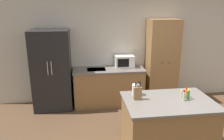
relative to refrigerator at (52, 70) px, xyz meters
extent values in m
cube|color=beige|center=(2.14, 0.37, 0.37)|extent=(7.20, 0.06, 2.60)
cube|color=black|center=(0.00, 0.00, 0.00)|extent=(0.87, 0.67, 1.86)
cylinder|color=silver|center=(-0.04, -0.35, 0.15)|extent=(0.02, 0.02, 0.30)
cylinder|color=silver|center=(0.04, -0.35, 0.15)|extent=(0.02, 0.02, 0.30)
cube|color=olive|center=(1.33, 0.03, -0.49)|extent=(1.68, 0.61, 0.87)
cube|color=slate|center=(1.33, 0.03, -0.04)|extent=(1.72, 0.65, 0.03)
cube|color=#9EA0A3|center=(1.03, 0.03, -0.03)|extent=(0.44, 0.34, 0.01)
cube|color=olive|center=(2.66, 0.07, 0.11)|extent=(0.73, 0.54, 2.07)
sphere|color=black|center=(2.57, -0.22, 0.15)|extent=(0.02, 0.02, 0.02)
sphere|color=black|center=(2.75, -0.22, 0.15)|extent=(0.02, 0.02, 0.02)
cube|color=olive|center=(2.05, -1.97, -0.48)|extent=(1.35, 0.90, 0.90)
cube|color=slate|center=(2.05, -1.97, -0.02)|extent=(1.41, 0.96, 0.03)
cube|color=white|center=(1.73, 0.15, 0.12)|extent=(0.46, 0.32, 0.29)
cube|color=black|center=(1.68, -0.01, 0.12)|extent=(0.28, 0.01, 0.20)
cube|color=olive|center=(1.57, -1.87, 0.11)|extent=(0.12, 0.06, 0.21)
cylinder|color=black|center=(1.53, -1.86, 0.25)|extent=(0.02, 0.02, 0.08)
cylinder|color=black|center=(1.56, -1.87, 0.25)|extent=(0.02, 0.02, 0.06)
cylinder|color=black|center=(1.58, -1.88, 0.27)|extent=(0.02, 0.02, 0.10)
cylinder|color=black|center=(1.60, -1.86, 0.25)|extent=(0.02, 0.02, 0.08)
cylinder|color=beige|center=(2.28, -2.01, 0.07)|extent=(0.04, 0.04, 0.15)
cylinder|color=red|center=(2.28, -2.01, 0.16)|extent=(0.03, 0.03, 0.03)
cylinder|color=#337033|center=(2.37, -1.97, 0.07)|extent=(0.04, 0.04, 0.14)
cylinder|color=#E5DB4C|center=(2.37, -1.97, 0.16)|extent=(0.03, 0.03, 0.03)
cylinder|color=beige|center=(2.29, -1.90, 0.06)|extent=(0.04, 0.04, 0.12)
cylinder|color=#E5DB4C|center=(2.29, -1.90, 0.13)|extent=(0.03, 0.03, 0.03)
cylinder|color=orange|center=(2.38, -1.88, 0.07)|extent=(0.04, 0.04, 0.13)
cylinder|color=red|center=(2.38, -1.88, 0.15)|extent=(0.03, 0.03, 0.03)
cylinder|color=white|center=(1.59, -1.68, 0.09)|extent=(0.14, 0.14, 0.18)
sphere|color=#262628|center=(1.59, -1.68, 0.20)|extent=(0.02, 0.02, 0.02)
camera|label=1|loc=(0.75, -5.00, 1.44)|focal=35.00mm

